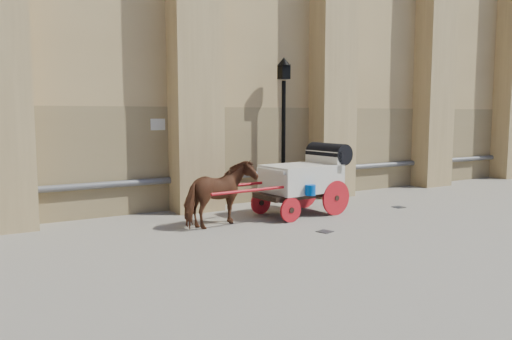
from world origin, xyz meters
TOP-DOWN VIEW (x-y plane):
  - ground at (0.00, 0.00)m, footprint 90.00×90.00m
  - horse at (-1.35, 1.40)m, footprint 2.09×1.36m
  - carriage at (1.43, 1.60)m, footprint 4.56×1.69m
  - street_lamp at (1.93, 3.46)m, footprint 0.43×0.43m
  - drain_grate_near at (0.51, -0.43)m, footprint 0.39×0.39m
  - drain_grate_far at (4.40, 0.91)m, footprint 0.34×0.34m

SIDE VIEW (x-z plane):
  - ground at x=0.00m, z-range 0.00..0.00m
  - drain_grate_near at x=0.51m, z-range 0.00..0.01m
  - drain_grate_far at x=4.40m, z-range 0.00..0.01m
  - horse at x=-1.35m, z-range 0.00..1.63m
  - carriage at x=1.43m, z-range 0.08..2.04m
  - street_lamp at x=1.93m, z-range 0.16..4.70m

